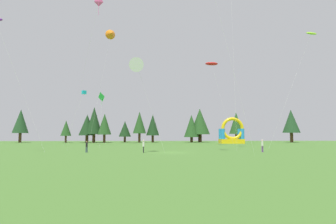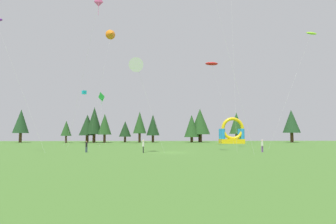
% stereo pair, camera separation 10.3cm
% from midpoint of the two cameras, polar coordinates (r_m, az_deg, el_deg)
% --- Properties ---
extents(ground_plane, '(120.00, 120.00, 0.00)m').
position_cam_midpoint_polar(ground_plane, '(38.62, 0.94, -8.13)').
color(ground_plane, '#47752D').
extents(kite_cyan_box, '(3.87, 3.58, 12.25)m').
position_cam_midpoint_polar(kite_cyan_box, '(67.14, -16.54, 3.79)').
color(kite_cyan_box, '#19B7CC').
rests_on(kite_cyan_box, ground_plane).
extents(kite_red_parafoil, '(5.65, 1.72, 17.68)m').
position_cam_midpoint_polar(kite_red_parafoil, '(61.23, 8.68, 9.53)').
color(kite_red_parafoil, red).
rests_on(kite_red_parafoil, ground_plane).
extents(kite_green_diamond, '(1.39, 3.32, 10.17)m').
position_cam_midpoint_polar(kite_green_diamond, '(55.92, -13.11, 2.88)').
color(kite_green_diamond, green).
rests_on(kite_green_diamond, ground_plane).
extents(kite_pink_diamond, '(5.66, 4.77, 21.29)m').
position_cam_midpoint_polar(kite_pink_diamond, '(43.39, -13.90, 20.27)').
color(kite_pink_diamond, '#EA599E').
rests_on(kite_pink_diamond, ground_plane).
extents(kite_orange_delta, '(5.75, 2.90, 27.05)m').
position_cam_midpoint_polar(kite_orange_delta, '(70.01, -11.42, 15.13)').
color(kite_orange_delta, orange).
rests_on(kite_orange_delta, ground_plane).
extents(kite_white_delta, '(4.68, 2.10, 12.71)m').
position_cam_midpoint_polar(kite_white_delta, '(38.09, -6.37, 9.41)').
color(kite_white_delta, white).
rests_on(kite_white_delta, ground_plane).
extents(kite_lime_parafoil, '(9.47, 2.09, 19.47)m').
position_cam_midpoint_polar(kite_lime_parafoil, '(54.22, 26.76, 13.85)').
color(kite_lime_parafoil, '#8CD826').
rests_on(kite_lime_parafoil, ground_plane).
extents(person_far_side, '(0.28, 0.28, 1.53)m').
position_cam_midpoint_polar(person_far_side, '(40.19, -16.07, -6.51)').
color(person_far_side, navy).
rests_on(person_far_side, ground_plane).
extents(person_near_camera, '(0.39, 0.39, 1.72)m').
position_cam_midpoint_polar(person_near_camera, '(41.34, 18.32, -6.24)').
color(person_near_camera, '#724C8C').
rests_on(person_near_camera, ground_plane).
extents(person_midfield, '(0.31, 0.31, 1.71)m').
position_cam_midpoint_polar(person_midfield, '(38.22, -5.01, -6.63)').
color(person_midfield, black).
rests_on(person_midfield, ground_plane).
extents(inflatable_yellow_castle, '(5.98, 3.59, 6.68)m').
position_cam_midpoint_polar(inflatable_yellow_castle, '(74.75, 12.65, -4.43)').
color(inflatable_yellow_castle, yellow).
rests_on(inflatable_yellow_castle, ground_plane).
extents(tree_row_0, '(4.34, 4.34, 9.46)m').
position_cam_midpoint_polar(tree_row_0, '(91.47, -27.48, -1.68)').
color(tree_row_0, '#4C331E').
rests_on(tree_row_0, ground_plane).
extents(tree_row_1, '(2.95, 2.95, 6.18)m').
position_cam_midpoint_polar(tree_row_1, '(84.91, -19.81, -3.11)').
color(tree_row_1, '#4C331E').
rests_on(tree_row_1, ground_plane).
extents(tree_row_2, '(4.63, 4.63, 7.99)m').
position_cam_midpoint_polar(tree_row_2, '(84.42, -15.94, -2.53)').
color(tree_row_2, '#4C331E').
rests_on(tree_row_2, ground_plane).
extents(tree_row_3, '(4.58, 4.58, 10.08)m').
position_cam_midpoint_polar(tree_row_3, '(83.52, -14.64, -1.71)').
color(tree_row_3, '#4C331E').
rests_on(tree_row_3, ground_plane).
extents(tree_row_4, '(3.81, 3.81, 8.14)m').
position_cam_midpoint_polar(tree_row_4, '(81.87, -12.65, -2.41)').
color(tree_row_4, '#4C331E').
rests_on(tree_row_4, ground_plane).
extents(tree_row_5, '(3.58, 3.58, 6.18)m').
position_cam_midpoint_polar(tree_row_5, '(84.71, -8.67, -3.39)').
color(tree_row_5, '#4C331E').
rests_on(tree_row_5, ground_plane).
extents(tree_row_6, '(3.77, 3.77, 8.83)m').
position_cam_midpoint_polar(tree_row_6, '(81.99, -5.78, -2.15)').
color(tree_row_6, '#4C331E').
rests_on(tree_row_6, ground_plane).
extents(tree_row_7, '(3.82, 3.82, 8.12)m').
position_cam_midpoint_polar(tree_row_7, '(83.07, -3.11, -2.63)').
color(tree_row_7, '#4C331E').
rests_on(tree_row_7, ground_plane).
extents(tree_row_8, '(4.41, 4.41, 8.00)m').
position_cam_midpoint_polar(tree_row_8, '(83.24, 4.69, -2.82)').
color(tree_row_8, '#4C331E').
rests_on(tree_row_8, ground_plane).
extents(tree_row_9, '(5.87, 5.87, 9.91)m').
position_cam_midpoint_polar(tree_row_9, '(84.82, 6.36, -1.93)').
color(tree_row_9, '#4C331E').
rests_on(tree_row_9, ground_plane).
extents(tree_row_10, '(4.23, 4.23, 8.81)m').
position_cam_midpoint_polar(tree_row_10, '(86.85, 13.48, -2.23)').
color(tree_row_10, '#4C331E').
rests_on(tree_row_10, ground_plane).
extents(tree_row_11, '(4.89, 4.89, 9.49)m').
position_cam_midpoint_polar(tree_row_11, '(89.95, 23.42, -1.74)').
color(tree_row_11, '#4C331E').
rests_on(tree_row_11, ground_plane).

